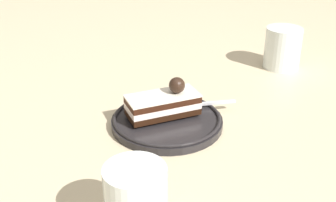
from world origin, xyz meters
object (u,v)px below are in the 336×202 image
cake_slice (164,103)px  fork (205,104)px  dessert_plate (168,121)px  drink_glass_far (282,50)px

cake_slice → fork: size_ratio=1.30×
dessert_plate → drink_glass_far: bearing=54.0°
dessert_plate → drink_glass_far: size_ratio=2.09×
cake_slice → drink_glass_far: bearing=52.1°
fork → drink_glass_far: drink_glass_far is taller
cake_slice → fork: (0.07, 0.04, -0.02)m
drink_glass_far → cake_slice: bearing=-127.9°
dessert_plate → fork: (0.06, 0.05, 0.01)m
dessert_plate → drink_glass_far: 0.38m
drink_glass_far → fork: bearing=-122.4°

